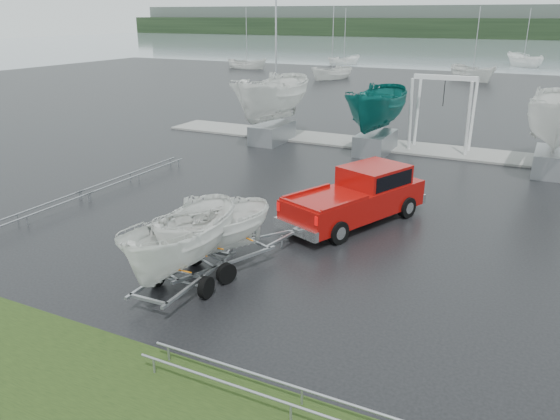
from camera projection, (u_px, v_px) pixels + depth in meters
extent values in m
plane|color=black|center=(307.00, 220.00, 20.08)|extent=(120.00, 120.00, 0.00)
plane|color=gray|center=(520.00, 54.00, 104.16)|extent=(300.00, 300.00, 0.00)
plane|color=black|center=(82.00, 396.00, 10.83)|extent=(40.00, 40.00, 0.00)
cube|color=gray|center=(400.00, 147.00, 30.99)|extent=(30.00, 3.00, 0.12)
cube|color=black|center=(540.00, 29.00, 162.00)|extent=(300.00, 8.00, 6.00)
cube|color=#4C5651|center=(542.00, 22.00, 168.05)|extent=(300.00, 6.00, 10.00)
cube|color=#920A07|center=(355.00, 202.00, 19.62)|extent=(3.95, 6.03, 0.94)
cube|color=#920A07|center=(374.00, 177.00, 20.01)|extent=(2.53, 2.78, 0.84)
cube|color=black|center=(374.00, 176.00, 19.99)|extent=(2.47, 2.56, 0.54)
cube|color=silver|center=(296.00, 229.00, 17.91)|extent=(1.91, 0.90, 0.34)
cylinder|color=black|center=(368.00, 195.00, 21.57)|extent=(0.57, 0.84, 0.79)
cylinder|color=black|center=(407.00, 207.00, 20.25)|extent=(0.57, 0.84, 0.79)
cylinder|color=black|center=(299.00, 217.00, 19.24)|extent=(0.57, 0.84, 0.79)
cylinder|color=black|center=(338.00, 232.00, 17.92)|extent=(0.57, 0.84, 0.79)
cube|color=#919399|center=(205.00, 252.00, 16.31)|extent=(1.42, 3.37, 0.08)
cube|color=#919399|center=(227.00, 264.00, 15.54)|extent=(1.42, 3.37, 0.08)
cylinder|color=#919399|center=(210.00, 264.00, 15.85)|extent=(1.51, 0.67, 0.08)
cylinder|color=black|center=(195.00, 256.00, 16.42)|extent=(0.39, 0.62, 0.60)
cylinder|color=black|center=(226.00, 273.00, 15.29)|extent=(0.39, 0.62, 0.60)
imported|color=white|center=(213.00, 192.00, 15.25)|extent=(1.94, 1.97, 3.94)
cube|color=orange|center=(237.00, 233.00, 16.24)|extent=(1.45, 0.62, 0.03)
cube|color=orange|center=(191.00, 248.00, 15.24)|extent=(1.45, 0.62, 0.03)
cube|color=#919399|center=(168.00, 270.00, 15.16)|extent=(0.20, 3.60, 0.08)
cube|color=#919399|center=(202.00, 277.00, 14.73)|extent=(0.20, 3.60, 0.08)
cylinder|color=#919399|center=(181.00, 282.00, 14.82)|extent=(1.60, 0.13, 0.08)
cylinder|color=black|center=(157.00, 276.00, 15.14)|extent=(0.20, 0.61, 0.60)
cylinder|color=black|center=(206.00, 287.00, 14.51)|extent=(0.20, 0.61, 0.60)
imported|color=white|center=(180.00, 192.00, 14.15)|extent=(1.80, 1.84, 4.63)
cube|color=orange|center=(200.00, 245.00, 15.44)|extent=(1.55, 0.09, 0.03)
cube|color=orange|center=(166.00, 267.00, 14.08)|extent=(1.55, 0.09, 0.03)
cylinder|color=silver|center=(411.00, 116.00, 29.40)|extent=(0.16, 0.58, 3.99)
cylinder|color=silver|center=(418.00, 111.00, 30.74)|extent=(0.16, 0.58, 3.99)
cylinder|color=silver|center=(468.00, 120.00, 28.13)|extent=(0.16, 0.58, 3.99)
cylinder|color=silver|center=(473.00, 115.00, 29.47)|extent=(0.16, 0.58, 3.99)
cube|color=silver|center=(446.00, 78.00, 28.76)|extent=(3.30, 0.25, 0.25)
cube|color=#919399|center=(272.00, 133.00, 32.17)|extent=(1.60, 3.20, 1.10)
imported|color=white|center=(272.00, 57.00, 30.71)|extent=(2.82, 2.90, 7.51)
cylinder|color=#B2B2B7|center=(276.00, 7.00, 30.23)|extent=(0.10, 0.10, 7.00)
cube|color=#919399|center=(376.00, 143.00, 29.70)|extent=(1.60, 3.20, 1.10)
imported|color=#0D5E58|center=(380.00, 70.00, 28.39)|extent=(2.49, 2.56, 6.63)
cube|color=#919399|center=(552.00, 162.00, 25.85)|extent=(1.60, 3.20, 1.10)
cylinder|color=#919399|center=(139.00, 175.00, 24.50)|extent=(0.06, 6.50, 0.06)
cylinder|color=#919399|center=(130.00, 173.00, 24.71)|extent=(0.06, 6.50, 0.06)
cylinder|color=#919399|center=(27.00, 216.00, 19.46)|extent=(0.06, 6.50, 0.06)
cylinder|color=#919399|center=(17.00, 214.00, 19.67)|extent=(0.06, 6.50, 0.06)
cylinder|color=#919399|center=(291.00, 405.00, 10.07)|extent=(7.00, 0.06, 0.06)
cylinder|color=#919399|center=(302.00, 389.00, 10.50)|extent=(7.00, 0.06, 0.06)
imported|color=white|center=(332.00, 79.00, 63.77)|extent=(3.13, 3.16, 6.27)
cylinder|color=#B2B2B7|center=(333.00, 43.00, 62.42)|extent=(0.08, 0.08, 8.00)
imported|color=white|center=(472.00, 80.00, 62.70)|extent=(4.00, 4.01, 7.43)
cylinder|color=#B2B2B7|center=(476.00, 44.00, 61.35)|extent=(0.08, 0.08, 8.00)
imported|color=white|center=(247.00, 69.00, 75.95)|extent=(2.41, 2.36, 5.92)
cylinder|color=#B2B2B7|center=(247.00, 39.00, 74.60)|extent=(0.08, 0.08, 8.00)
imported|color=white|center=(523.00, 66.00, 79.49)|extent=(4.07, 4.09, 7.67)
cylinder|color=#B2B2B7|center=(527.00, 38.00, 78.14)|extent=(0.08, 0.08, 8.00)
imported|color=white|center=(344.00, 65.00, 82.02)|extent=(2.95, 2.96, 5.54)
cylinder|color=#B2B2B7|center=(345.00, 37.00, 80.67)|extent=(0.08, 0.08, 8.00)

